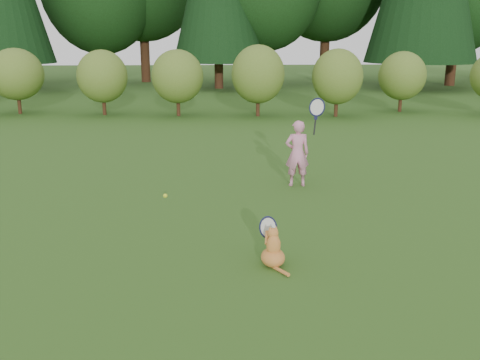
{
  "coord_description": "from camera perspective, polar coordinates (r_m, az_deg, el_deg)",
  "views": [
    {
      "loc": [
        -0.23,
        -7.49,
        2.94
      ],
      "look_at": [
        0.2,
        0.8,
        0.7
      ],
      "focal_mm": 40.0,
      "sensor_mm": 36.0,
      "label": 1
    }
  ],
  "objects": [
    {
      "name": "cat",
      "position": [
        7.1,
        3.53,
        -6.96
      ],
      "size": [
        0.4,
        0.75,
        0.73
      ],
      "rotation": [
        0.0,
        0.0,
        0.08
      ],
      "color": "#B37322",
      "rests_on": "ground"
    },
    {
      "name": "tennis_ball",
      "position": [
        8.36,
        -7.98,
        -1.67
      ],
      "size": [
        0.07,
        0.07,
        0.07
      ],
      "color": "#C8CD18",
      "rests_on": "ground"
    },
    {
      "name": "child",
      "position": [
        10.76,
        6.19,
        3.0
      ],
      "size": [
        0.78,
        0.52,
        1.99
      ],
      "rotation": [
        0.0,
        0.0,
        3.16
      ],
      "color": "pink",
      "rests_on": "ground"
    },
    {
      "name": "ground",
      "position": [
        8.05,
        -1.13,
        -6.32
      ],
      "size": [
        100.0,
        100.0,
        0.0
      ],
      "primitive_type": "plane",
      "color": "#244F16",
      "rests_on": "ground"
    },
    {
      "name": "shrub_row",
      "position": [
        20.55,
        -2.37,
        10.8
      ],
      "size": [
        28.0,
        3.0,
        2.8
      ],
      "primitive_type": null,
      "color": "#566A20",
      "rests_on": "ground"
    }
  ]
}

